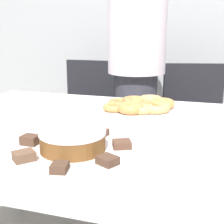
{
  "coord_description": "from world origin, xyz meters",
  "views": [
    {
      "loc": [
        0.3,
        -1.05,
        1.08
      ],
      "look_at": [
        -0.02,
        0.0,
        0.79
      ],
      "focal_mm": 50.0,
      "sensor_mm": 36.0,
      "label": 1
    }
  ],
  "objects_px": {
    "office_chair_right": "(194,138)",
    "plate_donuts": "(138,110)",
    "person_standing": "(137,65)",
    "frosted_cake": "(73,140)",
    "plate_cake": "(73,151)",
    "office_chair_left": "(87,128)"
  },
  "relations": [
    {
      "from": "office_chair_left",
      "to": "frosted_cake",
      "type": "relative_size",
      "value": 4.49
    },
    {
      "from": "person_standing",
      "to": "frosted_cake",
      "type": "xyz_separation_m",
      "value": [
        0.06,
        -1.08,
        -0.1
      ]
    },
    {
      "from": "office_chair_right",
      "to": "office_chair_left",
      "type": "bearing_deg",
      "value": 166.64
    },
    {
      "from": "person_standing",
      "to": "plate_donuts",
      "type": "relative_size",
      "value": 4.24
    },
    {
      "from": "person_standing",
      "to": "plate_donuts",
      "type": "height_order",
      "value": "person_standing"
    },
    {
      "from": "person_standing",
      "to": "frosted_cake",
      "type": "relative_size",
      "value": 8.56
    },
    {
      "from": "plate_donuts",
      "to": "office_chair_right",
      "type": "bearing_deg",
      "value": 70.42
    },
    {
      "from": "office_chair_right",
      "to": "plate_cake",
      "type": "distance_m",
      "value": 1.28
    },
    {
      "from": "office_chair_left",
      "to": "plate_cake",
      "type": "xyz_separation_m",
      "value": [
        0.44,
        -1.19,
        0.33
      ]
    },
    {
      "from": "plate_donuts",
      "to": "plate_cake",
      "type": "bearing_deg",
      "value": -98.01
    },
    {
      "from": "office_chair_right",
      "to": "plate_donuts",
      "type": "distance_m",
      "value": 0.77
    },
    {
      "from": "frosted_cake",
      "to": "plate_cake",
      "type": "bearing_deg",
      "value": 0.0
    },
    {
      "from": "office_chair_left",
      "to": "plate_cake",
      "type": "relative_size",
      "value": 2.25
    },
    {
      "from": "plate_cake",
      "to": "office_chair_left",
      "type": "bearing_deg",
      "value": 110.1
    },
    {
      "from": "office_chair_right",
      "to": "plate_donuts",
      "type": "bearing_deg",
      "value": -122.82
    },
    {
      "from": "plate_cake",
      "to": "office_chair_right",
      "type": "bearing_deg",
      "value": 75.44
    },
    {
      "from": "person_standing",
      "to": "office_chair_left",
      "type": "height_order",
      "value": "person_standing"
    },
    {
      "from": "plate_cake",
      "to": "frosted_cake",
      "type": "bearing_deg",
      "value": 0.0
    },
    {
      "from": "office_chair_left",
      "to": "office_chair_right",
      "type": "height_order",
      "value": "same"
    },
    {
      "from": "person_standing",
      "to": "frosted_cake",
      "type": "bearing_deg",
      "value": -87.02
    },
    {
      "from": "office_chair_left",
      "to": "frosted_cake",
      "type": "height_order",
      "value": "office_chair_left"
    },
    {
      "from": "plate_cake",
      "to": "plate_donuts",
      "type": "xyz_separation_m",
      "value": [
        0.08,
        0.53,
        0.0
      ]
    }
  ]
}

